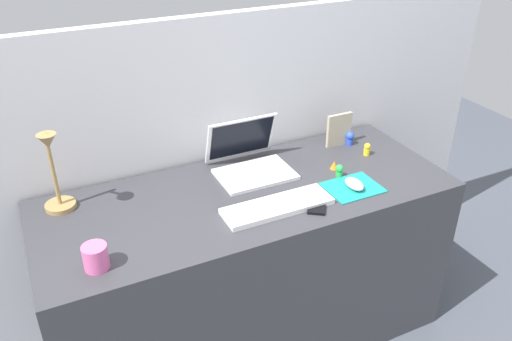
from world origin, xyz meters
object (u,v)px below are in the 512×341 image
toy_figurine_blue (350,138)px  toy_figurine_orange (334,165)px  laptop (249,158)px  picture_frame (339,130)px  keyboard (278,206)px  toy_figurine_green (339,170)px  cell_phone (317,204)px  coffee_mug (96,257)px  toy_figurine_yellow (367,149)px  mouse (354,184)px  desk_lamp (54,174)px

toy_figurine_blue → toy_figurine_orange: 0.24m
laptop → picture_frame: size_ratio=2.00×
keyboard → toy_figurine_blue: toy_figurine_blue is taller
toy_figurine_green → toy_figurine_orange: bearing=73.9°
cell_phone → coffee_mug: coffee_mug is taller
keyboard → toy_figurine_yellow: bearing=20.5°
mouse → toy_figurine_yellow: (0.21, 0.21, 0.01)m
toy_figurine_blue → toy_figurine_green: (-0.20, -0.22, -0.01)m
coffee_mug → toy_figurine_yellow: 1.22m
mouse → coffee_mug: coffee_mug is taller
laptop → toy_figurine_green: laptop is taller
picture_frame → toy_figurine_green: bearing=-122.7°
mouse → cell_phone: bearing=-168.3°
keyboard → picture_frame: 0.59m
cell_phone → toy_figurine_blue: 0.54m
keyboard → toy_figurine_green: 0.34m
toy_figurine_yellow → toy_figurine_orange: toy_figurine_yellow is taller
toy_figurine_yellow → picture_frame: bearing=113.5°
mouse → desk_lamp: desk_lamp is taller
laptop → cell_phone: 0.38m
cell_phone → toy_figurine_green: (0.19, 0.14, 0.02)m
desk_lamp → laptop: bearing=-0.6°
mouse → picture_frame: 0.38m
mouse → keyboard: bearing=179.0°
mouse → toy_figurine_yellow: toy_figurine_yellow is taller
mouse → toy_figurine_yellow: bearing=44.5°
picture_frame → toy_figurine_orange: 0.23m
mouse → coffee_mug: size_ratio=1.18×
cell_phone → toy_figurine_orange: toy_figurine_orange is taller
coffee_mug → toy_figurine_blue: (1.19, 0.37, -0.01)m
desk_lamp → picture_frame: size_ratio=2.22×
mouse → desk_lamp: 1.10m
toy_figurine_green → toy_figurine_orange: size_ratio=1.51×
toy_figurine_green → toy_figurine_blue: bearing=47.3°
cell_phone → desk_lamp: size_ratio=0.38×
keyboard → toy_figurine_green: (0.33, 0.10, 0.02)m
mouse → cell_phone: size_ratio=0.75×
laptop → desk_lamp: size_ratio=0.90×
cell_phone → toy_figurine_green: 0.24m
picture_frame → toy_figurine_green: size_ratio=2.81×
mouse → coffee_mug: 0.99m
mouse → laptop: bearing=133.5°
keyboard → mouse: 0.33m
cell_phone → desk_lamp: desk_lamp is taller
laptop → toy_figurine_orange: laptop is taller
mouse → toy_figurine_blue: 0.38m
picture_frame → toy_figurine_yellow: size_ratio=2.68×
keyboard → toy_figurine_blue: bearing=30.8°
keyboard → cell_phone: keyboard is taller
coffee_mug → mouse: bearing=2.5°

